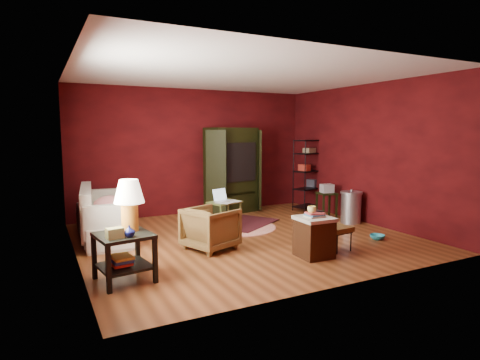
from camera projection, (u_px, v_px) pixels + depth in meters
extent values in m
cube|color=brown|center=(245.00, 238.00, 7.05)|extent=(5.50, 5.00, 0.02)
cube|color=white|center=(245.00, 74.00, 6.71)|extent=(5.50, 5.00, 0.02)
cube|color=#4E0B0C|center=(194.00, 152.00, 9.10)|extent=(5.50, 0.02, 2.80)
cube|color=#4E0B0C|center=(345.00, 171.00, 4.66)|extent=(5.50, 0.02, 2.80)
cube|color=#4E0B0C|center=(72.00, 164.00, 5.64)|extent=(0.02, 5.00, 2.80)
cube|color=#4E0B0C|center=(366.00, 154.00, 8.12)|extent=(0.02, 5.00, 2.80)
cube|color=white|center=(80.00, 153.00, 4.74)|extent=(0.02, 1.20, 1.40)
imported|color=beige|center=(103.00, 218.00, 6.93)|extent=(0.59, 1.92, 0.75)
imported|color=black|center=(211.00, 226.00, 6.32)|extent=(0.88, 0.91, 0.74)
imported|color=#AEB0B5|center=(344.00, 223.00, 7.63)|extent=(0.26, 0.06, 0.26)
imported|color=teal|center=(377.00, 232.00, 6.92)|extent=(0.26, 0.12, 0.25)
imported|color=#0D1145|center=(129.00, 231.00, 4.77)|extent=(0.15, 0.15, 0.13)
imported|color=#FFF87C|center=(312.00, 209.00, 5.85)|extent=(0.15, 0.14, 0.13)
cube|color=black|center=(123.00, 235.00, 4.93)|extent=(0.72, 0.72, 0.04)
cube|color=black|center=(125.00, 266.00, 4.98)|extent=(0.67, 0.67, 0.03)
cube|color=black|center=(109.00, 269.00, 4.57)|extent=(0.06, 0.06, 0.59)
cube|color=black|center=(155.00, 259.00, 4.90)|extent=(0.06, 0.06, 0.59)
cube|color=black|center=(94.00, 256.00, 5.03)|extent=(0.06, 0.06, 0.59)
cube|color=black|center=(138.00, 249.00, 5.36)|extent=(0.06, 0.06, 0.59)
cylinder|color=orange|center=(130.00, 217.00, 5.07)|extent=(0.24, 0.24, 0.36)
cone|color=#F2E5C6|center=(129.00, 191.00, 5.03)|extent=(0.43, 0.43, 0.30)
cube|color=olive|center=(115.00, 233.00, 4.70)|extent=(0.21, 0.15, 0.13)
cube|color=#C74731|center=(120.00, 263.00, 4.94)|extent=(0.27, 0.33, 0.03)
cube|color=blue|center=(121.00, 260.00, 4.94)|extent=(0.27, 0.33, 0.03)
cube|color=#E0DD4A|center=(122.00, 257.00, 4.95)|extent=(0.27, 0.33, 0.03)
cube|color=beige|center=(108.00, 223.00, 7.00)|extent=(0.97, 1.89, 0.38)
cube|color=beige|center=(87.00, 210.00, 6.86)|extent=(0.38, 1.82, 0.76)
cube|color=beige|center=(110.00, 222.00, 6.13)|extent=(0.78, 0.26, 0.53)
cube|color=beige|center=(105.00, 202.00, 7.82)|extent=(0.78, 0.26, 0.53)
ellipsoid|color=red|center=(111.00, 211.00, 6.49)|extent=(0.55, 0.55, 0.27)
ellipsoid|color=red|center=(110.00, 204.00, 6.98)|extent=(0.61, 0.61, 0.31)
ellipsoid|color=beige|center=(109.00, 202.00, 7.43)|extent=(0.51, 0.51, 0.25)
cube|color=#3C1D0D|center=(314.00, 239.00, 5.93)|extent=(0.47, 0.47, 0.55)
cube|color=beige|center=(315.00, 219.00, 5.89)|extent=(0.50, 0.50, 0.05)
cube|color=beige|center=(315.00, 216.00, 5.89)|extent=(0.27, 0.21, 0.02)
cube|color=teal|center=(315.00, 215.00, 5.89)|extent=(0.27, 0.22, 0.02)
cube|color=#B94546|center=(315.00, 213.00, 5.88)|extent=(0.27, 0.21, 0.02)
cube|color=black|center=(318.00, 211.00, 5.94)|extent=(0.10, 0.17, 0.02)
cube|color=black|center=(337.00, 229.00, 6.24)|extent=(0.42, 0.42, 0.08)
cube|color=black|center=(337.00, 231.00, 6.25)|extent=(0.38, 0.38, 0.02)
cylinder|color=black|center=(337.00, 244.00, 6.06)|extent=(0.02, 0.02, 0.31)
cylinder|color=black|center=(351.00, 241.00, 6.22)|extent=(0.02, 0.02, 0.31)
cylinder|color=black|center=(323.00, 240.00, 6.31)|extent=(0.02, 0.02, 0.31)
cylinder|color=black|center=(336.00, 237.00, 6.48)|extent=(0.02, 0.02, 0.31)
cylinder|color=beige|center=(237.00, 227.00, 7.79)|extent=(1.85, 1.85, 0.01)
cube|color=#51151D|center=(245.00, 223.00, 8.09)|extent=(1.61, 1.47, 0.01)
cube|color=#56612C|center=(225.00, 202.00, 7.72)|extent=(0.71, 0.59, 0.03)
cylinder|color=#56612C|center=(221.00, 218.00, 7.44)|extent=(0.05, 0.05, 0.50)
cylinder|color=#56612C|center=(240.00, 214.00, 7.81)|extent=(0.05, 0.05, 0.50)
cylinder|color=#56612C|center=(209.00, 216.00, 7.68)|extent=(0.05, 0.05, 0.50)
cylinder|color=#56612C|center=(228.00, 212.00, 8.05)|extent=(0.05, 0.05, 0.50)
cube|color=silver|center=(224.00, 201.00, 7.73)|extent=(0.38, 0.31, 0.02)
cube|color=silver|center=(220.00, 194.00, 7.80)|extent=(0.33, 0.17, 0.22)
cube|color=#B9B9B3|center=(224.00, 203.00, 7.56)|extent=(0.34, 0.37, 0.00)
cube|color=#B9B9B3|center=(233.00, 201.00, 7.75)|extent=(0.25, 0.33, 0.00)
cube|color=black|center=(231.00, 170.00, 9.20)|extent=(1.22, 0.82, 1.94)
cube|color=black|center=(234.00, 162.00, 9.10)|extent=(0.99, 0.63, 0.87)
cube|color=black|center=(216.00, 173.00, 8.60)|extent=(0.37, 0.35, 1.84)
cube|color=black|center=(259.00, 170.00, 9.36)|extent=(0.23, 0.44, 1.84)
cube|color=#303235|center=(232.00, 166.00, 9.15)|extent=(0.72, 0.63, 0.53)
cube|color=black|center=(239.00, 167.00, 8.95)|extent=(0.50, 0.11, 0.41)
cube|color=black|center=(232.00, 193.00, 9.22)|extent=(1.00, 0.68, 0.05)
cylinder|color=black|center=(305.00, 177.00, 9.14)|extent=(0.03, 0.03, 1.67)
cylinder|color=black|center=(324.00, 174.00, 9.69)|extent=(0.03, 0.03, 1.67)
cylinder|color=black|center=(293.00, 176.00, 9.37)|extent=(0.03, 0.03, 1.67)
cylinder|color=black|center=(312.00, 173.00, 9.92)|extent=(0.03, 0.03, 1.67)
cube|color=black|center=(308.00, 205.00, 9.62)|extent=(0.88, 0.59, 0.02)
cube|color=black|center=(309.00, 188.00, 9.57)|extent=(0.88, 0.59, 0.02)
cube|color=black|center=(309.00, 171.00, 9.52)|extent=(0.88, 0.59, 0.02)
cube|color=black|center=(309.00, 153.00, 9.47)|extent=(0.88, 0.59, 0.02)
cube|color=black|center=(310.00, 140.00, 9.43)|extent=(0.88, 0.59, 0.02)
cube|color=maroon|center=(304.00, 168.00, 9.38)|extent=(0.25, 0.28, 0.15)
cube|color=#353340|center=(313.00, 183.00, 9.69)|extent=(0.29, 0.29, 0.19)
cube|color=#816C4D|center=(309.00, 150.00, 9.46)|extent=(0.32, 0.26, 0.11)
cube|color=black|center=(327.00, 193.00, 8.65)|extent=(0.43, 0.43, 0.04)
cube|color=black|center=(324.00, 207.00, 8.49)|extent=(0.04, 0.04, 0.53)
cube|color=black|center=(337.00, 206.00, 8.58)|extent=(0.04, 0.04, 0.53)
cube|color=black|center=(317.00, 205.00, 8.79)|extent=(0.04, 0.04, 0.53)
cube|color=black|center=(329.00, 204.00, 8.88)|extent=(0.04, 0.04, 0.53)
cube|color=#B4B4B9|center=(327.00, 188.00, 8.64)|extent=(0.29, 0.24, 0.18)
cylinder|color=#BABBC3|center=(351.00, 208.00, 8.17)|extent=(0.41, 0.41, 0.60)
cylinder|color=#BABBC3|center=(351.00, 193.00, 8.13)|extent=(0.45, 0.45, 0.04)
sphere|color=#BABBC3|center=(352.00, 191.00, 8.12)|extent=(0.06, 0.06, 0.06)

